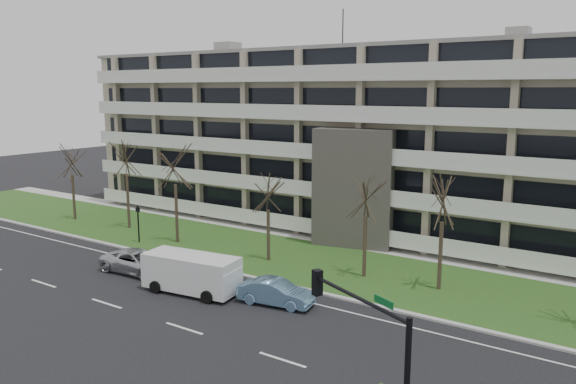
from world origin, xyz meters
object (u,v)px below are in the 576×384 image
Objects in this scene: blue_sedan at (276,292)px; pedestrian_signal at (138,219)px; silver_pickup at (139,262)px; white_van at (192,270)px; traffic_signal at (371,355)px.

pedestrian_signal is (-16.25, 4.50, 1.19)m from blue_sedan.
silver_pickup is at bearing -35.75° from pedestrian_signal.
pedestrian_signal is at bearing 145.49° from white_van.
traffic_signal reaches higher than silver_pickup.
white_van is (-5.19, -1.17, 0.64)m from blue_sedan.
blue_sedan is (10.68, 0.44, -0.03)m from silver_pickup.
silver_pickup is 5.57m from white_van.
silver_pickup is 1.24× the size of blue_sedan.
blue_sedan is at bearing -9.68° from pedestrian_signal.
blue_sedan is at bearing -91.13° from silver_pickup.
blue_sedan is at bearing 162.32° from traffic_signal.
pedestrian_signal reaches higher than white_van.
traffic_signal is at bearing -142.04° from blue_sedan.
silver_pickup is 1.79× the size of pedestrian_signal.
traffic_signal is 1.93× the size of pedestrian_signal.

